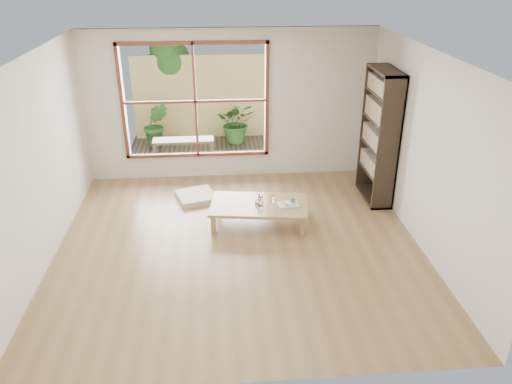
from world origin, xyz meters
TOP-DOWN VIEW (x-y plane):
  - ground at (0.00, 0.00)m, footprint 5.00×5.00m
  - low_table at (0.34, 0.61)m, footprint 1.53×1.00m
  - floor_cushion at (-0.64, 1.50)m, footprint 0.73×0.73m
  - bookshelf at (2.31, 1.33)m, footprint 0.34×0.96m
  - glass_tall at (0.35, 0.56)m, footprint 0.08×0.08m
  - glass_mid at (0.54, 0.68)m, footprint 0.07×0.07m
  - glass_short at (0.37, 0.78)m, footprint 0.08×0.08m
  - glass_small at (0.31, 0.62)m, footprint 0.06×0.06m
  - food_tray at (0.78, 0.55)m, footprint 0.32×0.25m
  - deck at (-0.60, 3.56)m, footprint 2.80×2.00m
  - garden_bench at (-0.91, 3.34)m, footprint 1.19×0.36m
  - bamboo_fence at (-0.60, 4.56)m, footprint 2.80×0.06m
  - shrub_right at (0.17, 4.12)m, footprint 0.84×0.74m
  - shrub_left at (-1.50, 4.04)m, footprint 0.53×0.44m
  - garden_tree at (-1.28, 4.86)m, footprint 1.04×0.85m

SIDE VIEW (x-z plane):
  - ground at x=0.00m, z-range 0.00..0.00m
  - deck at x=-0.60m, z-range -0.03..0.03m
  - floor_cushion at x=-0.64m, z-range 0.00..0.08m
  - low_table at x=0.34m, z-range 0.12..0.43m
  - food_tray at x=0.78m, z-range 0.29..0.38m
  - garden_bench at x=-0.91m, z-range 0.15..0.53m
  - glass_small at x=0.31m, z-range 0.31..0.39m
  - glass_mid at x=0.54m, z-range 0.31..0.41m
  - glass_short at x=0.37m, z-range 0.31..0.42m
  - glass_tall at x=0.35m, z-range 0.31..0.46m
  - shrub_right at x=0.17m, z-range 0.03..0.90m
  - shrub_left at x=-1.50m, z-range 0.03..0.95m
  - bamboo_fence at x=-0.60m, z-range 0.00..1.80m
  - bookshelf at x=2.31m, z-range 0.00..2.12m
  - garden_tree at x=-1.28m, z-range 0.52..2.74m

